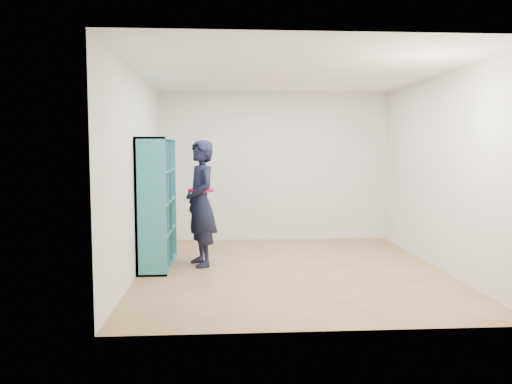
{
  "coord_description": "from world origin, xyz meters",
  "views": [
    {
      "loc": [
        -0.89,
        -6.49,
        1.62
      ],
      "look_at": [
        -0.44,
        0.3,
        1.02
      ],
      "focal_mm": 35.0,
      "sensor_mm": 36.0,
      "label": 1
    }
  ],
  "objects": [
    {
      "name": "wall_right",
      "position": [
        2.0,
        0.0,
        1.3
      ],
      "size": [
        0.02,
        4.5,
        2.6
      ],
      "primitive_type": "cube",
      "color": "silver",
      "rests_on": "floor"
    },
    {
      "name": "ceiling",
      "position": [
        0.0,
        0.0,
        2.6
      ],
      "size": [
        4.5,
        4.5,
        0.0
      ],
      "primitive_type": "plane",
      "color": "white",
      "rests_on": "wall_back"
    },
    {
      "name": "smartphone",
      "position": [
        -1.36,
        0.38,
        0.98
      ],
      "size": [
        0.05,
        0.09,
        0.13
      ],
      "rotation": [
        0.29,
        0.0,
        0.44
      ],
      "color": "silver",
      "rests_on": "person"
    },
    {
      "name": "bookshelf",
      "position": [
        -1.83,
        0.4,
        0.85
      ],
      "size": [
        0.39,
        1.32,
        1.76
      ],
      "color": "#27747C",
      "rests_on": "floor"
    },
    {
      "name": "wall_back",
      "position": [
        0.0,
        2.25,
        1.3
      ],
      "size": [
        4.0,
        0.02,
        2.6
      ],
      "primitive_type": "cube",
      "color": "silver",
      "rests_on": "floor"
    },
    {
      "name": "wall_front",
      "position": [
        0.0,
        -2.25,
        1.3
      ],
      "size": [
        4.0,
        0.02,
        2.6
      ],
      "primitive_type": "cube",
      "color": "silver",
      "rests_on": "floor"
    },
    {
      "name": "floor",
      "position": [
        0.0,
        0.0,
        0.0
      ],
      "size": [
        4.5,
        4.5,
        0.0
      ],
      "primitive_type": "plane",
      "color": "brown",
      "rests_on": "ground"
    },
    {
      "name": "wall_left",
      "position": [
        -2.0,
        0.0,
        1.3
      ],
      "size": [
        0.02,
        4.5,
        2.6
      ],
      "primitive_type": "cube",
      "color": "silver",
      "rests_on": "floor"
    },
    {
      "name": "person",
      "position": [
        -1.2,
        0.34,
        0.87
      ],
      "size": [
        0.61,
        0.74,
        1.73
      ],
      "rotation": [
        0.0,
        0.0,
        -1.22
      ],
      "color": "black",
      "rests_on": "floor"
    }
  ]
}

